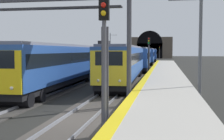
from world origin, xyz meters
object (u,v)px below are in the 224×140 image
(railway_signal_near, at_px, (104,58))
(railway_signal_mid, at_px, (149,52))
(catenary_mast_far, at_px, (110,47))
(catenary_mast_near, at_px, (200,44))
(train_adjacent_platform, at_px, (104,58))
(railway_signal_far, at_px, (159,51))
(overhead_signal_gantry, at_px, (58,21))
(train_main_approaching, at_px, (145,56))

(railway_signal_near, distance_m, railway_signal_mid, 29.86)
(railway_signal_mid, bearing_deg, catenary_mast_far, -162.18)
(railway_signal_near, xyz_separation_m, catenary_mast_near, (9.36, -4.49, 0.70))
(train_adjacent_platform, height_order, railway_signal_far, railway_signal_far)
(railway_signal_mid, relative_size, catenary_mast_far, 0.63)
(overhead_signal_gantry, xyz_separation_m, catenary_mast_near, (2.94, -8.75, -1.39))
(train_main_approaching, bearing_deg, railway_signal_far, 176.56)
(train_main_approaching, relative_size, railway_signal_near, 15.47)
(catenary_mast_near, xyz_separation_m, catenary_mast_far, (61.00, 17.51, 0.46))
(train_adjacent_platform, xyz_separation_m, railway_signal_near, (-31.74, -6.73, 0.84))
(railway_signal_near, height_order, catenary_mast_near, catenary_mast_near)
(railway_signal_mid, distance_m, railway_signal_far, 72.40)
(train_adjacent_platform, distance_m, railway_signal_near, 32.46)
(railway_signal_near, distance_m, overhead_signal_gantry, 7.98)
(railway_signal_far, xyz_separation_m, catenary_mast_far, (-31.90, 13.02, 1.18))
(railway_signal_far, bearing_deg, catenary_mast_far, -22.21)
(railway_signal_near, height_order, catenary_mast_far, catenary_mast_far)
(train_main_approaching, distance_m, catenary_mast_far, 24.11)
(train_adjacent_platform, bearing_deg, catenary_mast_far, -171.80)
(railway_signal_far, relative_size, catenary_mast_far, 0.61)
(train_main_approaching, xyz_separation_m, railway_signal_far, (53.13, -1.79, 0.87))
(train_adjacent_platform, xyz_separation_m, railway_signal_far, (70.51, -6.73, 0.82))
(railway_signal_near, bearing_deg, train_adjacent_platform, -168.02)
(train_main_approaching, bearing_deg, train_adjacent_platform, -17.39)
(train_adjacent_platform, xyz_separation_m, railway_signal_mid, (-1.89, -6.73, 0.91))
(train_main_approaching, bearing_deg, catenary_mast_near, 7.46)
(train_main_approaching, relative_size, overhead_signal_gantry, 8.88)
(train_adjacent_platform, distance_m, catenary_mast_near, 25.09)
(catenary_mast_near, relative_size, catenary_mast_far, 0.89)
(railway_signal_near, bearing_deg, catenary_mast_far, -169.52)
(train_adjacent_platform, bearing_deg, railway_signal_mid, 73.29)
(train_adjacent_platform, distance_m, railway_signal_far, 70.83)
(railway_signal_near, xyz_separation_m, catenary_mast_far, (70.36, 13.02, 1.16))
(catenary_mast_far, bearing_deg, train_adjacent_platform, -170.75)
(catenary_mast_far, bearing_deg, railway_signal_mid, -162.18)
(train_adjacent_platform, height_order, railway_signal_mid, railway_signal_mid)
(catenary_mast_far, bearing_deg, overhead_signal_gantry, -172.20)
(railway_signal_mid, relative_size, catenary_mast_near, 0.71)
(railway_signal_near, distance_m, railway_signal_far, 102.25)
(railway_signal_mid, relative_size, overhead_signal_gantry, 0.57)
(catenary_mast_far, bearing_deg, catenary_mast_near, -163.98)
(railway_signal_near, relative_size, catenary_mast_far, 0.64)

